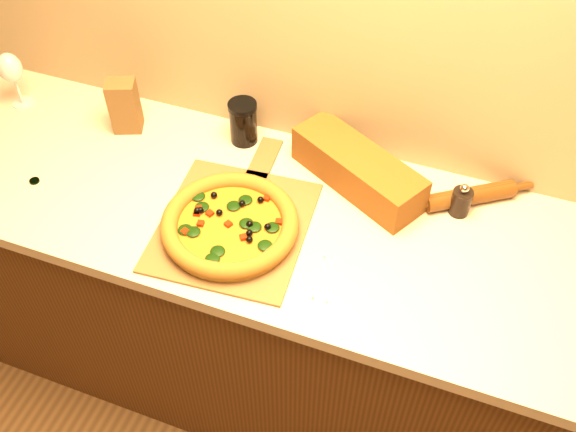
# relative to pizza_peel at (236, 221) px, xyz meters

# --- Properties ---
(cabinet) EXTENTS (2.80, 0.65, 0.86)m
(cabinet) POSITION_rel_pizza_peel_xyz_m (0.24, 0.07, -0.47)
(cabinet) COLOR #45280E
(cabinet) RESTS_ON ground
(countertop) EXTENTS (2.84, 0.68, 0.04)m
(countertop) POSITION_rel_pizza_peel_xyz_m (0.24, 0.07, -0.02)
(countertop) COLOR beige
(countertop) RESTS_ON cabinet
(pizza_peel) EXTENTS (0.42, 0.60, 0.01)m
(pizza_peel) POSITION_rel_pizza_peel_xyz_m (0.00, 0.00, 0.00)
(pizza_peel) COLOR brown
(pizza_peel) RESTS_ON countertop
(pizza) EXTENTS (0.36, 0.36, 0.05)m
(pizza) POSITION_rel_pizza_peel_xyz_m (0.00, -0.04, 0.03)
(pizza) COLOR #B7882D
(pizza) RESTS_ON pizza_peel
(bottle_cap) EXTENTS (0.03, 0.03, 0.01)m
(bottle_cap) POSITION_rel_pizza_peel_xyz_m (-0.60, -0.06, -0.00)
(bottle_cap) COLOR black
(bottle_cap) RESTS_ON countertop
(pepper_grinder) EXTENTS (0.06, 0.06, 0.10)m
(pepper_grinder) POSITION_rel_pizza_peel_xyz_m (0.56, 0.25, 0.04)
(pepper_grinder) COLOR black
(pepper_grinder) RESTS_ON countertop
(rolling_pin) EXTENTS (0.32, 0.23, 0.05)m
(rolling_pin) POSITION_rel_pizza_peel_xyz_m (0.58, 0.29, 0.02)
(rolling_pin) COLOR #5B2C0F
(rolling_pin) RESTS_ON countertop
(bread_bag) EXTENTS (0.42, 0.31, 0.11)m
(bread_bag) POSITION_rel_pizza_peel_xyz_m (0.26, 0.26, 0.05)
(bread_bag) COLOR brown
(bread_bag) RESTS_ON countertop
(wine_glass) EXTENTS (0.08, 0.08, 0.19)m
(wine_glass) POSITION_rel_pizza_peel_xyz_m (-0.85, 0.24, 0.13)
(wine_glass) COLOR silver
(wine_glass) RESTS_ON countertop
(paper_bag) EXTENTS (0.10, 0.10, 0.17)m
(paper_bag) POSITION_rel_pizza_peel_xyz_m (-0.47, 0.25, 0.08)
(paper_bag) COLOR brown
(paper_bag) RESTS_ON countertop
(dark_jar) EXTENTS (0.09, 0.09, 0.14)m
(dark_jar) POSITION_rel_pizza_peel_xyz_m (-0.11, 0.32, 0.07)
(dark_jar) COLOR black
(dark_jar) RESTS_ON countertop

